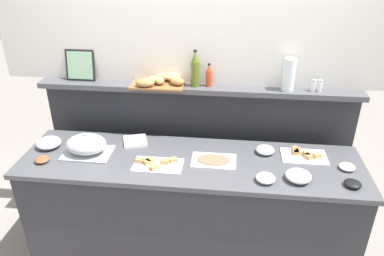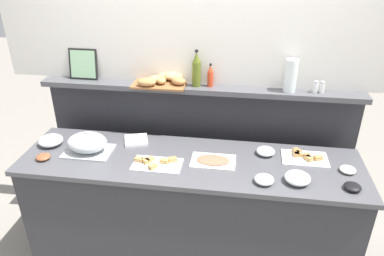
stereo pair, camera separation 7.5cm
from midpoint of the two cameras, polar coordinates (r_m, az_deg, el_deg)
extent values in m
plane|color=gray|center=(3.62, 1.78, -12.41)|extent=(12.00, 12.00, 0.00)
cube|color=#2D2D33|center=(2.88, 0.46, -13.13)|extent=(2.35, 0.61, 0.90)
cube|color=#4C4C51|center=(2.60, 0.50, -5.30)|extent=(2.39, 0.65, 0.03)
cube|color=#2D2D33|center=(3.17, 1.74, -4.59)|extent=(2.46, 0.08, 1.28)
cube|color=#4C4C51|center=(2.83, 1.81, 6.27)|extent=(2.46, 0.22, 0.04)
cube|color=silver|center=(2.54, -4.55, -5.66)|extent=(0.34, 0.19, 0.01)
cube|color=#B7844C|center=(2.56, -6.29, -5.22)|extent=(0.07, 0.07, 0.01)
cube|color=#E5C666|center=(2.55, -6.30, -5.07)|extent=(0.07, 0.07, 0.01)
cube|color=#B7844C|center=(2.55, -6.31, -4.92)|extent=(0.07, 0.07, 0.01)
cube|color=#B7844C|center=(2.57, -5.73, -5.03)|extent=(0.06, 0.07, 0.01)
cube|color=#E5C666|center=(2.56, -5.74, -4.88)|extent=(0.06, 0.07, 0.01)
cube|color=#B7844C|center=(2.56, -5.74, -4.73)|extent=(0.06, 0.07, 0.01)
cube|color=#B7844C|center=(2.56, -2.20, -5.03)|extent=(0.07, 0.06, 0.01)
cube|color=#E5C666|center=(2.56, -2.20, -4.88)|extent=(0.07, 0.06, 0.01)
cube|color=#B7844C|center=(2.55, -2.20, -4.73)|extent=(0.07, 0.06, 0.01)
cube|color=#B7844C|center=(2.49, -5.21, -6.10)|extent=(0.07, 0.07, 0.01)
cube|color=#E5C666|center=(2.49, -5.22, -5.94)|extent=(0.07, 0.07, 0.01)
cube|color=#B7844C|center=(2.49, -5.23, -5.79)|extent=(0.07, 0.07, 0.01)
cube|color=#B7844C|center=(2.58, -7.32, -4.99)|extent=(0.06, 0.05, 0.01)
cube|color=#E5C666|center=(2.57, -7.33, -4.84)|extent=(0.06, 0.05, 0.01)
cube|color=#B7844C|center=(2.57, -7.34, -4.69)|extent=(0.06, 0.05, 0.01)
cube|color=#B7844C|center=(2.55, -3.44, -5.26)|extent=(0.06, 0.05, 0.01)
cube|color=#E5C666|center=(2.54, -3.45, -5.11)|extent=(0.06, 0.05, 0.01)
cube|color=#B7844C|center=(2.54, -3.45, -4.96)|extent=(0.06, 0.05, 0.01)
cube|color=white|center=(2.73, 17.75, -4.51)|extent=(0.32, 0.21, 0.01)
cube|color=#AD7A47|center=(2.73, 19.60, -4.50)|extent=(0.07, 0.06, 0.01)
cube|color=#E5C666|center=(2.73, 19.63, -4.36)|extent=(0.07, 0.06, 0.01)
cube|color=#AD7A47|center=(2.73, 19.65, -4.22)|extent=(0.07, 0.06, 0.01)
cube|color=#AD7A47|center=(2.70, 18.33, -4.64)|extent=(0.07, 0.07, 0.01)
cube|color=#E5C666|center=(2.70, 18.35, -4.49)|extent=(0.07, 0.07, 0.01)
cube|color=#AD7A47|center=(2.70, 18.38, -4.35)|extent=(0.07, 0.07, 0.01)
cube|color=#AD7A47|center=(2.73, 16.86, -4.09)|extent=(0.06, 0.05, 0.01)
cube|color=#E5C666|center=(2.73, 16.88, -3.95)|extent=(0.06, 0.05, 0.01)
cube|color=#AD7A47|center=(2.72, 16.90, -3.80)|extent=(0.06, 0.05, 0.01)
cube|color=#AD7A47|center=(2.74, 16.52, -3.95)|extent=(0.04, 0.06, 0.01)
cube|color=#E5C666|center=(2.73, 16.54, -3.81)|extent=(0.04, 0.06, 0.01)
cube|color=#AD7A47|center=(2.73, 16.57, -3.66)|extent=(0.04, 0.06, 0.01)
cube|color=#AD7A47|center=(2.77, 16.63, -3.55)|extent=(0.07, 0.07, 0.01)
cube|color=#E5C666|center=(2.77, 16.65, -3.40)|extent=(0.07, 0.07, 0.01)
cube|color=#AD7A47|center=(2.76, 16.67, -3.26)|extent=(0.07, 0.07, 0.01)
cube|color=#AD7A47|center=(2.73, 18.09, -4.28)|extent=(0.04, 0.06, 0.01)
cube|color=#E5C666|center=(2.73, 18.12, -4.14)|extent=(0.04, 0.06, 0.01)
cube|color=#AD7A47|center=(2.72, 18.14, -3.99)|extent=(0.04, 0.06, 0.01)
cube|color=white|center=(2.57, 4.11, -5.18)|extent=(0.31, 0.20, 0.01)
ellipsoid|color=#D1664C|center=(2.57, 4.11, -4.97)|extent=(0.23, 0.14, 0.01)
cube|color=#B7BABF|center=(2.78, -14.90, -3.45)|extent=(0.34, 0.24, 0.01)
ellipsoid|color=silver|center=(2.74, -15.08, -2.12)|extent=(0.28, 0.23, 0.14)
sphere|color=#B7BABF|center=(2.70, -15.28, -0.67)|extent=(0.02, 0.02, 0.02)
ellipsoid|color=silver|center=(2.46, 16.82, -7.39)|extent=(0.17, 0.17, 0.07)
ellipsoid|color=#599959|center=(2.46, 16.79, -7.62)|extent=(0.13, 0.13, 0.04)
ellipsoid|color=silver|center=(2.70, 12.07, -3.52)|extent=(0.13, 0.13, 0.05)
ellipsoid|color=white|center=(2.71, 12.05, -3.69)|extent=(0.10, 0.10, 0.03)
ellipsoid|color=silver|center=(2.40, 11.96, -7.78)|extent=(0.13, 0.13, 0.05)
ellipsoid|color=#599959|center=(2.41, 11.94, -7.96)|extent=(0.10, 0.10, 0.03)
ellipsoid|color=silver|center=(2.94, -20.30, -1.82)|extent=(0.18, 0.18, 0.07)
ellipsoid|color=#599959|center=(2.94, -20.26, -2.04)|extent=(0.14, 0.14, 0.04)
ellipsoid|color=silver|center=(2.68, 23.66, -5.92)|extent=(0.11, 0.11, 0.04)
ellipsoid|color=brown|center=(2.78, -21.28, -4.19)|extent=(0.10, 0.10, 0.04)
ellipsoid|color=black|center=(2.52, 24.33, -8.28)|extent=(0.11, 0.11, 0.04)
cube|color=white|center=(2.84, -7.88, -1.87)|extent=(0.22, 0.22, 0.02)
cylinder|color=red|center=(2.78, 3.61, 7.57)|extent=(0.04, 0.04, 0.12)
cone|color=red|center=(2.76, 3.66, 9.13)|extent=(0.04, 0.04, 0.04)
cylinder|color=black|center=(2.75, 3.68, 9.73)|extent=(0.02, 0.02, 0.02)
cylinder|color=#56661E|center=(2.77, 1.47, 8.32)|extent=(0.06, 0.06, 0.19)
cone|color=#56661E|center=(2.73, 1.51, 10.90)|extent=(0.05, 0.05, 0.07)
cylinder|color=black|center=(2.72, 1.52, 11.79)|extent=(0.03, 0.03, 0.02)
cylinder|color=white|center=(2.82, 19.26, 5.89)|extent=(0.03, 0.03, 0.08)
cylinder|color=#B7BABF|center=(2.81, 19.40, 6.71)|extent=(0.03, 0.03, 0.01)
cylinder|color=white|center=(2.83, 20.14, 5.81)|extent=(0.03, 0.03, 0.08)
cylinder|color=#B7BABF|center=(2.81, 20.28, 6.63)|extent=(0.03, 0.03, 0.01)
cube|color=brown|center=(2.84, -4.22, 6.87)|extent=(0.40, 0.26, 0.02)
ellipsoid|color=#AD7A47|center=(2.76, -6.27, 7.03)|extent=(0.14, 0.09, 0.06)
ellipsoid|color=#B7844C|center=(2.81, -4.07, 7.42)|extent=(0.12, 0.14, 0.05)
ellipsoid|color=tan|center=(2.82, -4.95, 7.50)|extent=(0.13, 0.12, 0.06)
ellipsoid|color=#AD7A47|center=(2.77, -1.34, 7.27)|extent=(0.14, 0.13, 0.06)
ellipsoid|color=tan|center=(2.84, -1.63, 7.81)|extent=(0.11, 0.15, 0.06)
ellipsoid|color=tan|center=(2.88, -2.06, 8.09)|extent=(0.11, 0.16, 0.07)
ellipsoid|color=tan|center=(2.88, -2.66, 8.03)|extent=(0.13, 0.14, 0.06)
ellipsoid|color=tan|center=(2.89, -3.51, 8.06)|extent=(0.12, 0.10, 0.06)
cube|color=black|center=(3.03, -15.76, 9.47)|extent=(0.23, 0.05, 0.24)
cube|color=#8CB78C|center=(3.02, -15.82, 9.44)|extent=(0.20, 0.04, 0.21)
cylinder|color=silver|center=(2.76, 15.76, 7.79)|extent=(0.09, 0.09, 0.24)
camera|label=1|loc=(0.04, -89.17, 0.43)|focal=34.55mm
camera|label=2|loc=(0.04, 90.83, -0.43)|focal=34.55mm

